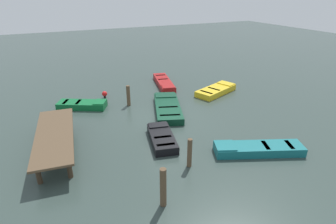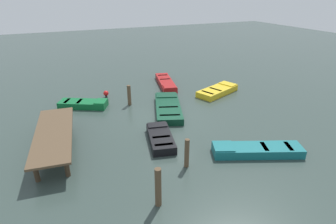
# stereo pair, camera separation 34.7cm
# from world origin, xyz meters

# --- Properties ---
(ground_plane) EXTENTS (80.00, 80.00, 0.00)m
(ground_plane) POSITION_xyz_m (0.00, 0.00, 0.00)
(ground_plane) COLOR #33423D
(dock_segment) EXTENTS (5.62, 2.24, 0.95)m
(dock_segment) POSITION_xyz_m (-1.12, 6.20, 0.84)
(dock_segment) COLOR brown
(dock_segment) RESTS_ON ground_plane
(rowboat_dark_green) EXTENTS (4.45, 2.83, 0.46)m
(rowboat_dark_green) POSITION_xyz_m (0.90, -0.40, 0.22)
(rowboat_dark_green) COLOR #0C3823
(rowboat_dark_green) RESTS_ON ground_plane
(rowboat_teal) EXTENTS (2.47, 4.09, 0.46)m
(rowboat_teal) POSITION_xyz_m (-5.17, -2.10, 0.22)
(rowboat_teal) COLOR #14666B
(rowboat_teal) RESTS_ON ground_plane
(rowboat_red) EXTENTS (4.15, 1.89, 0.46)m
(rowboat_red) POSITION_xyz_m (5.43, -2.22, 0.22)
(rowboat_red) COLOR maroon
(rowboat_red) RESTS_ON ground_plane
(rowboat_black) EXTENTS (2.80, 1.65, 0.46)m
(rowboat_black) POSITION_xyz_m (-2.39, 1.46, 0.22)
(rowboat_black) COLOR black
(rowboat_black) RESTS_ON ground_plane
(rowboat_green) EXTENTS (2.32, 3.12, 0.46)m
(rowboat_green) POSITION_xyz_m (3.60, 4.28, 0.22)
(rowboat_green) COLOR #0F602D
(rowboat_green) RESTS_ON ground_plane
(rowboat_yellow) EXTENTS (2.43, 3.59, 0.46)m
(rowboat_yellow) POSITION_xyz_m (2.22, -4.89, 0.22)
(rowboat_yellow) COLOR gold
(rowboat_yellow) RESTS_ON ground_plane
(mooring_piling_near_right) EXTENTS (0.23, 0.23, 1.51)m
(mooring_piling_near_right) POSITION_xyz_m (-6.34, 3.18, 0.76)
(mooring_piling_near_right) COLOR brown
(mooring_piling_near_right) RESTS_ON ground_plane
(mooring_piling_center) EXTENTS (0.23, 0.23, 1.33)m
(mooring_piling_center) POSITION_xyz_m (2.75, 1.50, 0.66)
(mooring_piling_center) COLOR brown
(mooring_piling_center) RESTS_ON ground_plane
(mooring_piling_far_right) EXTENTS (0.20, 0.20, 1.31)m
(mooring_piling_far_right) POSITION_xyz_m (-4.73, 1.24, 0.65)
(mooring_piling_far_right) COLOR brown
(mooring_piling_far_right) RESTS_ON ground_plane
(marker_buoy) EXTENTS (0.36, 0.36, 0.48)m
(marker_buoy) POSITION_xyz_m (4.72, 2.60, 0.29)
(marker_buoy) COLOR #262626
(marker_buoy) RESTS_ON ground_plane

